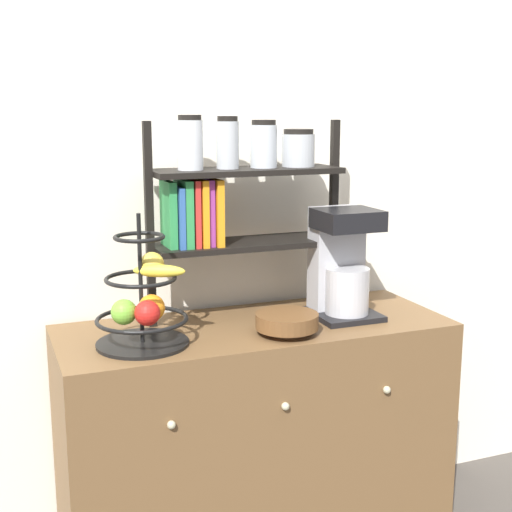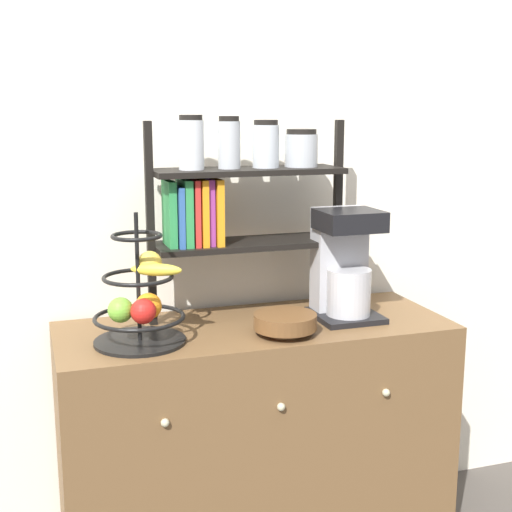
# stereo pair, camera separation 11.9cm
# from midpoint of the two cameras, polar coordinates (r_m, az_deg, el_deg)

# --- Properties ---
(wall_back) EXTENTS (7.00, 0.05, 2.60)m
(wall_back) POSITION_cam_midpoint_polar(r_m,az_deg,el_deg) (2.42, -3.94, 7.80)
(wall_back) COLOR silver
(wall_back) RESTS_ON ground_plane
(sideboard) EXTENTS (1.23, 0.49, 0.80)m
(sideboard) POSITION_cam_midpoint_polar(r_m,az_deg,el_deg) (2.40, -1.54, -14.68)
(sideboard) COLOR brown
(sideboard) RESTS_ON ground_plane
(coffee_maker) EXTENTS (0.20, 0.22, 0.35)m
(coffee_maker) POSITION_cam_midpoint_polar(r_m,az_deg,el_deg) (2.32, 5.44, -0.61)
(coffee_maker) COLOR black
(coffee_maker) RESTS_ON sideboard
(fruit_stand) EXTENTS (0.27, 0.27, 0.38)m
(fruit_stand) POSITION_cam_midpoint_polar(r_m,az_deg,el_deg) (2.05, -10.65, -3.78)
(fruit_stand) COLOR black
(fruit_stand) RESTS_ON sideboard
(wooden_bowl) EXTENTS (0.19, 0.19, 0.06)m
(wooden_bowl) POSITION_cam_midpoint_polar(r_m,az_deg,el_deg) (2.14, 0.90, -5.31)
(wooden_bowl) COLOR brown
(wooden_bowl) RESTS_ON sideboard
(shelf_hutch) EXTENTS (0.65, 0.20, 0.65)m
(shelf_hutch) POSITION_cam_midpoint_polar(r_m,az_deg,el_deg) (2.25, -3.55, 5.24)
(shelf_hutch) COLOR black
(shelf_hutch) RESTS_ON sideboard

